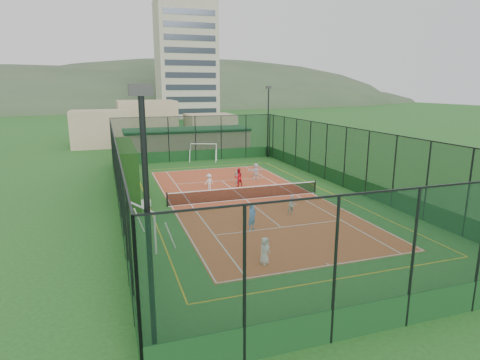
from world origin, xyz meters
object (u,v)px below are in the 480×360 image
(apartment_tower, at_px, (186,60))
(child_far_left, at_px, (209,182))
(floodlight_sw, at_px, (149,240))
(child_near_mid, at_px, (252,217))
(clubhouse, at_px, (187,141))
(white_bench, at_px, (138,205))
(child_near_left, at_px, (265,251))
(floodlight_ne, at_px, (268,122))
(futsal_goal_near, at_px, (139,226))
(futsal_goal_far, at_px, (204,152))
(child_near_right, at_px, (292,205))
(child_far_right, at_px, (238,176))
(coach, at_px, (238,177))
(child_far_back, at_px, (256,171))

(apartment_tower, xyz_separation_m, child_far_left, (-13.82, -78.21, -14.35))
(floodlight_sw, relative_size, child_near_mid, 5.16)
(clubhouse, bearing_deg, white_bench, -109.04)
(clubhouse, relative_size, child_near_left, 11.56)
(floodlight_ne, distance_m, futsal_goal_near, 28.72)
(floodlight_sw, distance_m, futsal_goal_far, 34.57)
(white_bench, relative_size, child_near_mid, 1.03)
(clubhouse, distance_m, white_bench, 23.94)
(clubhouse, height_order, futsal_goal_far, clubhouse)
(floodlight_sw, bearing_deg, child_near_left, 45.37)
(white_bench, height_order, child_near_left, child_near_left)
(child_near_right, distance_m, child_far_right, 9.45)
(futsal_goal_far, bearing_deg, child_far_left, -80.76)
(coach, bearing_deg, child_near_mid, 65.15)
(clubhouse, height_order, apartment_tower, apartment_tower)
(child_near_mid, height_order, coach, child_near_mid)
(floodlight_ne, xyz_separation_m, child_near_left, (-11.40, -27.33, -3.46))
(child_near_left, bearing_deg, coach, 46.01)
(futsal_goal_near, xyz_separation_m, child_far_left, (6.37, 10.29, -0.43))
(white_bench, bearing_deg, apartment_tower, 86.92)
(clubhouse, height_order, coach, clubhouse)
(floodlight_ne, distance_m, child_near_left, 29.82)
(white_bench, bearing_deg, coach, 38.82)
(white_bench, relative_size, child_far_right, 1.24)
(child_near_left, bearing_deg, child_far_left, 55.75)
(floodlight_sw, bearing_deg, coach, 65.57)
(child_near_mid, relative_size, child_far_right, 1.20)
(child_far_left, bearing_deg, floodlight_ne, -151.34)
(futsal_goal_far, distance_m, child_near_left, 27.49)
(floodlight_sw, xyz_separation_m, child_near_mid, (6.83, 10.40, -3.32))
(clubhouse, bearing_deg, futsal_goal_near, -106.04)
(clubhouse, relative_size, apartment_tower, 0.51)
(white_bench, height_order, child_far_back, child_far_back)
(clubhouse, height_order, child_far_right, clubhouse)
(futsal_goal_near, distance_m, coach, 13.83)
(child_near_mid, height_order, child_near_right, child_near_mid)
(child_near_right, relative_size, child_far_back, 0.85)
(child_near_mid, distance_m, child_far_left, 9.99)
(child_near_left, relative_size, child_far_back, 0.87)
(child_near_mid, bearing_deg, child_far_left, 57.62)
(futsal_goal_far, height_order, child_near_left, futsal_goal_far)
(floodlight_sw, bearing_deg, white_bench, 87.14)
(apartment_tower, distance_m, futsal_goal_far, 67.90)
(futsal_goal_far, height_order, child_near_mid, futsal_goal_far)
(floodlight_sw, height_order, clubhouse, floodlight_sw)
(floodlight_sw, height_order, child_near_left, floodlight_sw)
(floodlight_ne, height_order, white_bench, floodlight_ne)
(clubhouse, xyz_separation_m, child_near_right, (1.69, -26.38, -0.92))
(apartment_tower, relative_size, child_far_left, 23.33)
(child_far_back, bearing_deg, clubhouse, -69.97)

